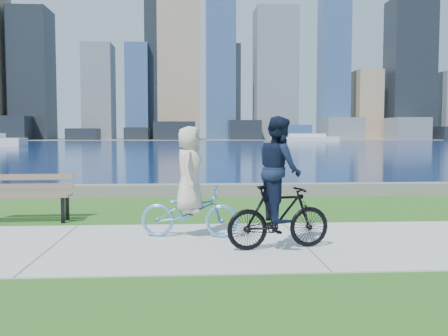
# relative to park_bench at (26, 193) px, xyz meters

# --- Properties ---
(ground) EXTENTS (320.00, 320.00, 0.00)m
(ground) POSITION_rel_park_bench_xyz_m (1.20, -2.42, -0.58)
(ground) COLOR #245516
(ground) RESTS_ON ground
(concrete_path) EXTENTS (80.00, 3.50, 0.02)m
(concrete_path) POSITION_rel_park_bench_xyz_m (1.20, -2.42, -0.57)
(concrete_path) COLOR #AEADA8
(concrete_path) RESTS_ON ground
(seawall) EXTENTS (90.00, 0.50, 0.35)m
(seawall) POSITION_rel_park_bench_xyz_m (1.20, 3.78, -0.41)
(seawall) COLOR slate
(seawall) RESTS_ON ground
(bay_water) EXTENTS (320.00, 131.00, 0.01)m
(bay_water) POSITION_rel_park_bench_xyz_m (1.20, 69.58, -0.58)
(bay_water) COLOR #0C2050
(bay_water) RESTS_ON ground
(far_shore) EXTENTS (320.00, 30.00, 0.12)m
(far_shore) POSITION_rel_park_bench_xyz_m (1.20, 127.58, -0.52)
(far_shore) COLOR slate
(far_shore) RESTS_ON ground
(city_skyline) EXTENTS (176.98, 23.89, 76.00)m
(city_skyline) POSITION_rel_park_bench_xyz_m (-2.15, 127.20, 20.16)
(city_skyline) COLOR #927759
(city_skyline) RESTS_ON ground
(ferry_far) EXTENTS (12.87, 3.68, 1.75)m
(ferry_far) POSITION_rel_park_bench_xyz_m (27.36, 92.82, 0.14)
(ferry_far) COLOR silver
(ferry_far) RESTS_ON ground
(park_bench) EXTENTS (1.86, 0.70, 0.95)m
(park_bench) POSITION_rel_park_bench_xyz_m (0.00, 0.00, 0.00)
(park_bench) COLOR black
(park_bench) RESTS_ON ground
(cyclist_woman) EXTENTS (0.81, 1.75, 1.90)m
(cyclist_woman) POSITION_rel_park_bench_xyz_m (3.36, -1.87, 0.14)
(cyclist_woman) COLOR #5DA4E3
(cyclist_woman) RESTS_ON ground
(cyclist_man) EXTENTS (0.75, 1.69, 2.04)m
(cyclist_man) POSITION_rel_park_bench_xyz_m (4.74, -2.84, 0.30)
(cyclist_man) COLOR black
(cyclist_man) RESTS_ON ground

